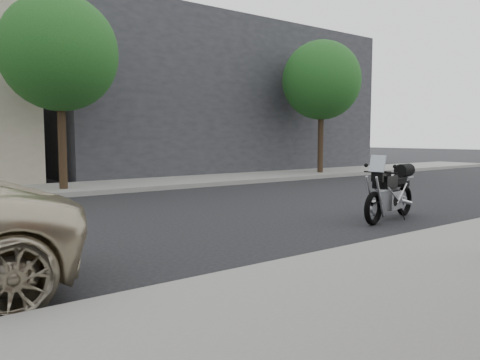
% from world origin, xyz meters
% --- Properties ---
extents(ground, '(120.00, 120.00, 0.00)m').
position_xyz_m(ground, '(0.00, 0.00, 0.00)').
color(ground, black).
rests_on(ground, ground).
extents(far_sidewalk, '(44.00, 3.00, 0.15)m').
position_xyz_m(far_sidewalk, '(0.00, -6.50, 0.07)').
color(far_sidewalk, gray).
rests_on(far_sidewalk, ground).
extents(far_building_dark, '(16.00, 11.00, 7.00)m').
position_xyz_m(far_building_dark, '(-7.00, -13.50, 3.50)').
color(far_building_dark, '#2C2C32').
rests_on(far_building_dark, ground).
extents(street_tree_left, '(3.40, 3.40, 5.70)m').
position_xyz_m(street_tree_left, '(-9.00, -6.00, 4.14)').
color(street_tree_left, '#332417').
rests_on(street_tree_left, far_sidewalk).
extents(street_tree_mid, '(3.40, 3.40, 5.70)m').
position_xyz_m(street_tree_mid, '(2.00, -6.00, 4.14)').
color(street_tree_mid, '#332417').
rests_on(street_tree_mid, far_sidewalk).
extents(motorcycle, '(2.11, 0.95, 1.35)m').
position_xyz_m(motorcycle, '(-2.13, 2.55, 0.58)').
color(motorcycle, black).
rests_on(motorcycle, ground).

